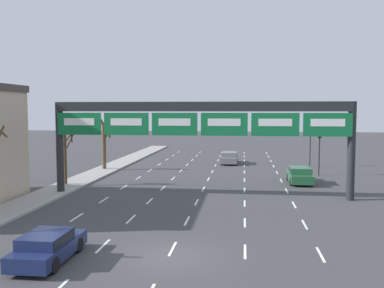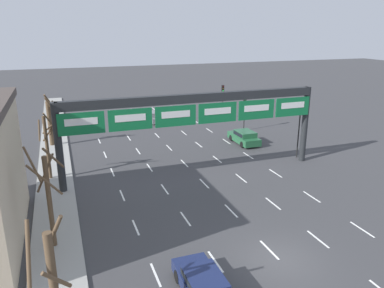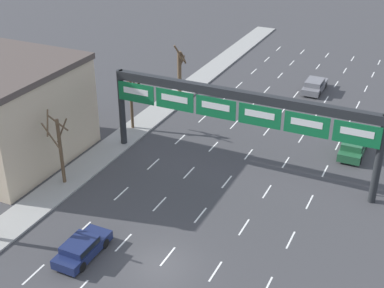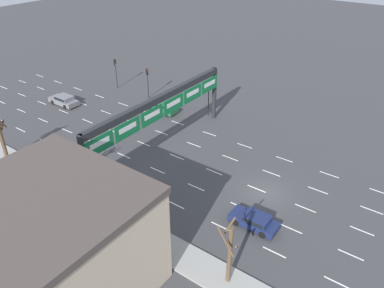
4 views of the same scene
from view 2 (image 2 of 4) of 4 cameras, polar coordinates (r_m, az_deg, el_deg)
ground_plane at (r=21.65m, az=13.11°, el=-16.80°), size 220.00×220.00×0.00m
lane_dashes at (r=32.42m, az=0.25°, el=-4.39°), size 13.32×67.00×0.01m
sign_gantry at (r=30.34m, az=0.60°, el=5.04°), size 21.96×0.70×6.95m
car_navy at (r=18.41m, az=1.74°, el=-20.51°), size 1.81×4.23×1.27m
car_green at (r=40.69m, az=7.97°, el=1.11°), size 1.91×4.42×1.43m
car_grey at (r=50.25m, az=-5.59°, el=4.28°), size 1.92×4.68×1.40m
traffic_light_near_gantry at (r=45.29m, az=8.05°, el=6.00°), size 0.30×0.35×4.56m
traffic_light_mid_block at (r=36.65m, az=16.10°, el=3.38°), size 0.30×0.35×5.07m
traffic_light_far_end at (r=51.29m, az=4.71°, el=7.47°), size 0.30×0.35×4.62m
tree_bare_closest at (r=41.52m, az=-20.82°, el=3.49°), size 1.16×1.49×5.50m
tree_bare_second at (r=32.20m, az=-21.18°, el=0.18°), size 1.56×1.82×5.63m
tree_bare_third at (r=21.92m, az=-21.06°, el=-7.18°), size 2.01×1.65×6.09m
tree_bare_furthest at (r=15.29m, az=-20.43°, el=-19.86°), size 1.44×1.48×5.66m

